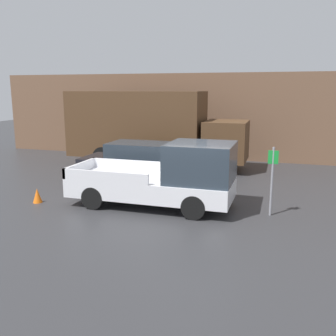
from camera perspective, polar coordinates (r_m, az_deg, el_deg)
ground_plane at (r=11.95m, az=3.96°, el=-6.50°), size 60.00×60.00×0.00m
building_wall at (r=20.34m, az=9.98°, el=7.63°), size 28.00×0.15×4.62m
pickup_truck at (r=12.05m, az=0.13°, el=-1.45°), size 5.32×2.11×2.15m
car at (r=15.35m, az=-4.47°, el=0.82°), size 4.64×1.94×1.65m
delivery_truck at (r=18.56m, az=-3.00°, el=6.30°), size 8.78×2.40×3.68m
parking_sign at (r=11.60m, az=15.58°, el=-1.36°), size 0.30×0.07×2.10m
traffic_cone at (r=13.44m, az=-19.29°, el=-3.98°), size 0.31×0.31×0.49m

